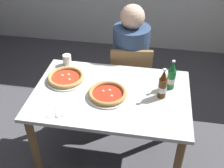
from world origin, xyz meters
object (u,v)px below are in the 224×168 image
pizza_margherita_near (66,78)px  napkin_with_cutlery (53,108)px  chair_behind_table (130,78)px  diner_seated (130,66)px  pizza_marinara_far (108,94)px  beer_bottle_center (171,77)px  dining_table_main (111,104)px  paper_cup (67,60)px  beer_bottle_left (163,85)px

pizza_margherita_near → napkin_with_cutlery: pizza_margherita_near is taller
pizza_margherita_near → napkin_with_cutlery: (0.01, -0.36, -0.02)m
chair_behind_table → napkin_with_cutlery: (-0.47, -0.86, 0.27)m
chair_behind_table → napkin_with_cutlery: size_ratio=3.81×
diner_seated → pizza_marinara_far: (-0.10, -0.70, 0.19)m
beer_bottle_center → napkin_with_cutlery: beer_bottle_center is taller
chair_behind_table → diner_seated: size_ratio=0.70×
pizza_margherita_near → dining_table_main: bearing=-15.8°
chair_behind_table → diner_seated: diner_seated is taller
diner_seated → napkin_with_cutlery: diner_seated is taller
paper_cup → beer_bottle_left: bearing=-20.8°
beer_bottle_center → paper_cup: (-0.89, 0.19, -0.06)m
beer_bottle_center → paper_cup: 0.91m
diner_seated → beer_bottle_center: bearing=-54.4°
dining_table_main → beer_bottle_left: (0.38, 0.02, 0.22)m
pizza_marinara_far → beer_bottle_left: (0.40, 0.06, 0.08)m
pizza_marinara_far → beer_bottle_left: bearing=8.9°
chair_behind_table → diner_seated: bearing=-87.0°
dining_table_main → pizza_margherita_near: pizza_margherita_near is taller
napkin_with_cutlery → beer_bottle_left: bearing=19.5°
napkin_with_cutlery → diner_seated: bearing=63.3°
beer_bottle_left → chair_behind_table: bearing=116.6°
beer_bottle_left → napkin_with_cutlery: 0.81m
chair_behind_table → pizza_margherita_near: size_ratio=2.60×
pizza_margherita_near → beer_bottle_center: bearing=2.6°
beer_bottle_left → napkin_with_cutlery: beer_bottle_left is taller
pizza_marinara_far → paper_cup: size_ratio=3.36×
beer_bottle_center → paper_cup: size_ratio=2.60×
dining_table_main → beer_bottle_left: bearing=3.5°
chair_behind_table → paper_cup: 0.68m
pizza_margherita_near → chair_behind_table: bearing=46.3°
dining_table_main → paper_cup: bearing=142.9°
pizza_marinara_far → chair_behind_table: bearing=80.7°
pizza_margherita_near → beer_bottle_center: (0.83, 0.04, 0.08)m
beer_bottle_center → paper_cup: beer_bottle_center is taller
dining_table_main → beer_bottle_left: 0.44m
dining_table_main → paper_cup: 0.58m
diner_seated → beer_bottle_center: (0.37, -0.51, 0.27)m
diner_seated → beer_bottle_left: (0.30, -0.64, 0.27)m
dining_table_main → pizza_marinara_far: bearing=-115.5°
pizza_margherita_near → pizza_marinara_far: size_ratio=1.02×
dining_table_main → beer_bottle_center: 0.52m
diner_seated → pizza_margherita_near: bearing=-130.4°
beer_bottle_left → paper_cup: size_ratio=2.60×
dining_table_main → paper_cup: paper_cup is taller
chair_behind_table → napkin_with_cutlery: bearing=53.8°
pizza_marinara_far → napkin_with_cutlery: size_ratio=1.43×
chair_behind_table → dining_table_main: bearing=74.1°
paper_cup → napkin_with_cutlery: bearing=-83.2°
dining_table_main → napkin_with_cutlery: 0.47m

